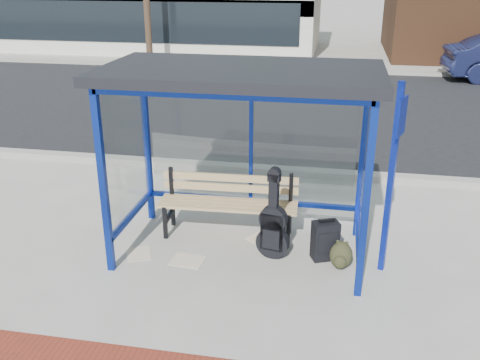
% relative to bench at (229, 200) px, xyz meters
% --- Properties ---
extents(ground, '(120.00, 120.00, 0.00)m').
position_rel_bench_xyz_m(ground, '(0.26, -0.47, -0.51)').
color(ground, '#B2ADA0').
rests_on(ground, ground).
extents(curb_near, '(60.00, 0.25, 0.12)m').
position_rel_bench_xyz_m(curb_near, '(0.26, 2.43, -0.45)').
color(curb_near, gray).
rests_on(curb_near, ground).
extents(street_asphalt, '(60.00, 10.00, 0.00)m').
position_rel_bench_xyz_m(street_asphalt, '(0.26, 7.53, -0.51)').
color(street_asphalt, black).
rests_on(street_asphalt, ground).
extents(curb_far, '(60.00, 0.25, 0.12)m').
position_rel_bench_xyz_m(curb_far, '(0.26, 12.63, -0.45)').
color(curb_far, gray).
rests_on(curb_far, ground).
extents(far_sidewalk, '(60.00, 4.00, 0.01)m').
position_rel_bench_xyz_m(far_sidewalk, '(0.26, 14.53, -0.50)').
color(far_sidewalk, '#B2ADA0').
rests_on(far_sidewalk, ground).
extents(bus_shelter, '(3.30, 1.80, 2.42)m').
position_rel_bench_xyz_m(bus_shelter, '(0.26, -0.39, 1.56)').
color(bus_shelter, navy).
rests_on(bus_shelter, ground).
extents(storefront_white, '(18.00, 6.04, 4.00)m').
position_rel_bench_xyz_m(storefront_white, '(-8.74, 17.52, 1.49)').
color(storefront_white, silver).
rests_on(storefront_white, ground).
extents(bench, '(1.92, 0.54, 0.90)m').
position_rel_bench_xyz_m(bench, '(0.00, 0.00, 0.00)').
color(bench, black).
rests_on(bench, ground).
extents(guitar_bag, '(0.44, 0.20, 1.16)m').
position_rel_bench_xyz_m(guitar_bag, '(0.69, -0.54, -0.08)').
color(guitar_bag, black).
rests_on(guitar_bag, ground).
extents(suitcase, '(0.38, 0.32, 0.57)m').
position_rel_bench_xyz_m(suitcase, '(1.35, -0.47, -0.25)').
color(suitcase, black).
rests_on(suitcase, ground).
extents(backpack, '(0.30, 0.28, 0.34)m').
position_rel_bench_xyz_m(backpack, '(1.56, -0.65, -0.35)').
color(backpack, '#282916').
rests_on(backpack, ground).
extents(sign_post, '(0.15, 0.28, 2.35)m').
position_rel_bench_xyz_m(sign_post, '(2.07, -0.59, 0.82)').
color(sign_post, '#0E219D').
rests_on(sign_post, ground).
extents(newspaper_a, '(0.43, 0.47, 0.01)m').
position_rel_bench_xyz_m(newspaper_a, '(-1.04, -0.80, -0.50)').
color(newspaper_a, white).
rests_on(newspaper_a, ground).
extents(newspaper_b, '(0.44, 0.36, 0.01)m').
position_rel_bench_xyz_m(newspaper_b, '(-0.37, -0.85, -0.50)').
color(newspaper_b, white).
rests_on(newspaper_b, ground).
extents(newspaper_c, '(0.44, 0.46, 0.01)m').
position_rel_bench_xyz_m(newspaper_c, '(0.46, -0.07, -0.50)').
color(newspaper_c, white).
rests_on(newspaper_c, ground).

